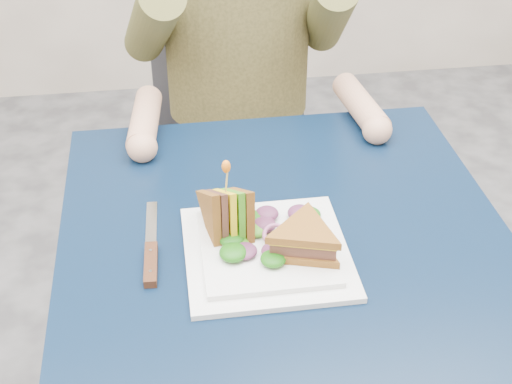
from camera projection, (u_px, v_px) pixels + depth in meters
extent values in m
cube|color=black|center=(284.00, 234.00, 1.21)|extent=(0.75, 0.75, 0.03)
cylinder|color=#595B5E|center=(120.00, 284.00, 1.64)|extent=(0.04, 0.04, 0.70)
cylinder|color=#595B5E|center=(388.00, 258.00, 1.72)|extent=(0.04, 0.04, 0.70)
cube|color=#47474C|center=(238.00, 158.00, 1.90)|extent=(0.42, 0.40, 0.04)
cube|color=#47474C|center=(229.00, 43.00, 1.90)|extent=(0.42, 0.03, 0.46)
cylinder|color=#47474C|center=(180.00, 273.00, 1.87)|extent=(0.02, 0.02, 0.43)
cylinder|color=#47474C|center=(314.00, 260.00, 1.92)|extent=(0.02, 0.02, 0.43)
cylinder|color=#47474C|center=(174.00, 198.00, 2.15)|extent=(0.02, 0.02, 0.43)
cylinder|color=#47474C|center=(291.00, 189.00, 2.19)|extent=(0.02, 0.02, 0.43)
cylinder|color=#4A4421|center=(237.00, 9.00, 1.64)|extent=(0.34, 0.34, 0.52)
cylinder|color=brown|center=(152.00, 22.00, 1.53)|extent=(0.15, 0.39, 0.31)
cylinder|color=tan|center=(145.00, 120.00, 1.44)|extent=(0.08, 0.20, 0.06)
sphere|color=tan|center=(142.00, 147.00, 1.36)|extent=(0.06, 0.06, 0.06)
cylinder|color=brown|center=(329.00, 13.00, 1.58)|extent=(0.15, 0.39, 0.31)
cylinder|color=tan|center=(361.00, 105.00, 1.49)|extent=(0.08, 0.20, 0.06)
sphere|color=tan|center=(377.00, 130.00, 1.42)|extent=(0.06, 0.06, 0.06)
cube|color=white|center=(267.00, 253.00, 1.14)|extent=(0.26, 0.26, 0.01)
cube|color=white|center=(267.00, 248.00, 1.13)|extent=(0.21, 0.21, 0.01)
cube|color=silver|center=(202.00, 259.00, 1.13)|extent=(0.02, 0.12, 0.00)
cube|color=silver|center=(204.00, 228.00, 1.19)|extent=(0.02, 0.02, 0.00)
cube|color=silver|center=(200.00, 218.00, 1.22)|extent=(0.01, 0.03, 0.00)
cube|color=silver|center=(203.00, 218.00, 1.22)|extent=(0.01, 0.03, 0.00)
cube|color=silver|center=(206.00, 218.00, 1.22)|extent=(0.01, 0.03, 0.00)
cube|color=silver|center=(209.00, 218.00, 1.22)|extent=(0.01, 0.03, 0.00)
cube|color=silver|center=(151.00, 226.00, 1.20)|extent=(0.02, 0.14, 0.00)
cube|color=black|center=(151.00, 264.00, 1.11)|extent=(0.02, 0.10, 0.01)
cylinder|color=silver|center=(151.00, 251.00, 1.13)|extent=(0.01, 0.01, 0.00)
cylinder|color=silver|center=(150.00, 272.00, 1.09)|extent=(0.01, 0.01, 0.00)
cylinder|color=tan|center=(227.00, 182.00, 1.10)|extent=(0.01, 0.01, 0.06)
ellipsoid|color=orange|center=(226.00, 167.00, 1.09)|extent=(0.01, 0.01, 0.02)
torus|color=#9E4C7A|center=(276.00, 235.00, 1.13)|extent=(0.04, 0.04, 0.02)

